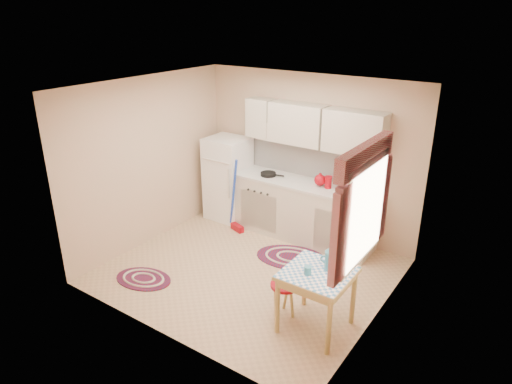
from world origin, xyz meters
TOP-DOWN VIEW (x-y plane):
  - room_shell at (0.16, 0.24)m, footprint 3.64×3.60m
  - fridge at (-1.31, 1.25)m, footprint 0.65×0.60m
  - broom at (-0.87, 0.90)m, footprint 0.30×0.20m
  - base_cabinets at (0.10, 1.30)m, footprint 2.25×0.60m
  - countertop at (0.10, 1.30)m, footprint 2.27×0.62m
  - frying_pan at (-0.50, 1.25)m, footprint 0.29×0.29m
  - red_kettle at (0.37, 1.30)m, footprint 0.20×0.18m
  - red_canister at (0.51, 1.30)m, footprint 0.11×0.11m
  - table at (1.30, -0.55)m, footprint 0.72×0.72m
  - stool at (0.90, -0.54)m, footprint 0.43×0.43m
  - coffee_pot at (1.39, -0.43)m, footprint 0.18×0.17m
  - mug at (1.23, -0.65)m, footprint 0.10×0.10m
  - rug_center at (0.30, 0.64)m, footprint 1.19×0.95m
  - rug_left at (-1.04, -0.97)m, footprint 0.88×0.67m

SIDE VIEW (x-z plane):
  - rug_center at x=0.30m, z-range 0.00..0.02m
  - rug_left at x=-1.04m, z-range 0.00..0.02m
  - stool at x=0.90m, z-range 0.00..0.42m
  - table at x=1.30m, z-range 0.00..0.72m
  - base_cabinets at x=0.10m, z-range 0.00..0.88m
  - broom at x=-0.87m, z-range 0.00..1.20m
  - fridge at x=-1.31m, z-range 0.00..1.40m
  - mug at x=1.23m, z-range 0.72..0.82m
  - coffee_pot at x=1.39m, z-range 0.72..1.02m
  - countertop at x=0.10m, z-range 0.88..0.92m
  - frying_pan at x=-0.50m, z-range 0.92..0.97m
  - red_canister at x=0.51m, z-range 0.92..1.08m
  - red_kettle at x=0.37m, z-range 0.92..1.11m
  - room_shell at x=0.16m, z-range 0.34..2.86m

